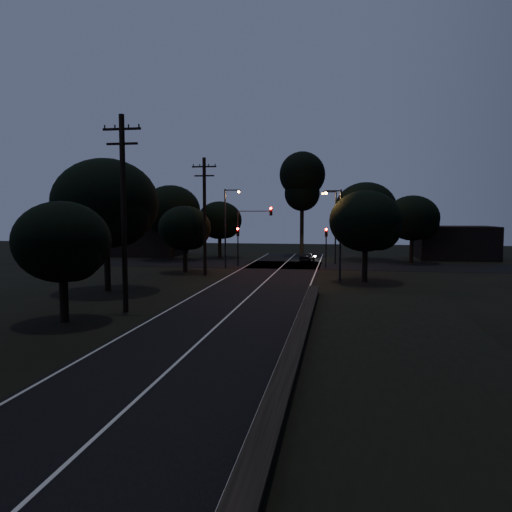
% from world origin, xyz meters
% --- Properties ---
extents(ground, '(160.00, 160.00, 0.00)m').
position_xyz_m(ground, '(0.00, 0.00, 0.00)').
color(ground, black).
extents(road_surface, '(60.00, 70.00, 0.03)m').
position_xyz_m(road_surface, '(0.00, 31.12, 0.01)').
color(road_surface, black).
rests_on(road_surface, ground).
extents(retaining_wall, '(6.93, 26.00, 1.60)m').
position_xyz_m(retaining_wall, '(7.74, 3.00, 0.62)').
color(retaining_wall, black).
rests_on(retaining_wall, ground).
extents(utility_pole_mid, '(2.20, 0.30, 11.00)m').
position_xyz_m(utility_pole_mid, '(-6.00, 15.00, 5.74)').
color(utility_pole_mid, black).
rests_on(utility_pole_mid, ground).
extents(utility_pole_far, '(2.20, 0.30, 10.50)m').
position_xyz_m(utility_pole_far, '(-6.00, 32.00, 5.48)').
color(utility_pole_far, black).
rests_on(utility_pole_far, ground).
extents(tree_left_b, '(4.88, 4.88, 6.20)m').
position_xyz_m(tree_left_b, '(-7.83, 11.90, 4.02)').
color(tree_left_b, black).
rests_on(tree_left_b, ground).
extents(tree_left_c, '(7.48, 7.48, 9.45)m').
position_xyz_m(tree_left_c, '(-10.24, 21.85, 6.11)').
color(tree_left_c, black).
rests_on(tree_left_c, ground).
extents(tree_left_d, '(4.95, 4.95, 6.29)m').
position_xyz_m(tree_left_d, '(-8.32, 33.90, 4.07)').
color(tree_left_d, black).
rests_on(tree_left_d, ground).
extents(tree_far_nw, '(5.59, 5.59, 7.09)m').
position_xyz_m(tree_far_nw, '(-8.80, 49.89, 4.59)').
color(tree_far_nw, black).
rests_on(tree_far_nw, ground).
extents(tree_far_w, '(7.00, 7.00, 8.92)m').
position_xyz_m(tree_far_w, '(-13.75, 45.86, 5.80)').
color(tree_far_w, black).
rests_on(tree_far_w, ground).
extents(tree_far_ne, '(7.35, 7.35, 9.29)m').
position_xyz_m(tree_far_ne, '(9.26, 49.85, 6.02)').
color(tree_far_ne, black).
rests_on(tree_far_ne, ground).
extents(tree_far_e, '(5.98, 5.98, 7.59)m').
position_xyz_m(tree_far_e, '(14.21, 46.88, 4.92)').
color(tree_far_e, black).
rests_on(tree_far_e, ground).
extents(tree_right_a, '(5.85, 5.85, 7.43)m').
position_xyz_m(tree_right_a, '(8.21, 29.88, 4.82)').
color(tree_right_a, black).
rests_on(tree_right_a, ground).
extents(tall_pine, '(6.02, 6.02, 13.67)m').
position_xyz_m(tall_pine, '(1.00, 55.00, 9.85)').
color(tall_pine, black).
rests_on(tall_pine, ground).
extents(building_left, '(10.00, 8.00, 4.40)m').
position_xyz_m(building_left, '(-20.00, 52.00, 2.20)').
color(building_left, black).
rests_on(building_left, ground).
extents(building_right, '(9.00, 7.00, 4.00)m').
position_xyz_m(building_right, '(20.00, 53.00, 2.00)').
color(building_right, black).
rests_on(building_right, ground).
extents(signal_left, '(0.28, 0.35, 4.10)m').
position_xyz_m(signal_left, '(-4.60, 39.99, 2.84)').
color(signal_left, black).
rests_on(signal_left, ground).
extents(signal_right, '(0.28, 0.35, 4.10)m').
position_xyz_m(signal_right, '(4.60, 39.99, 2.84)').
color(signal_right, black).
rests_on(signal_right, ground).
extents(signal_mast, '(3.70, 0.35, 6.25)m').
position_xyz_m(signal_mast, '(-2.91, 39.99, 4.34)').
color(signal_mast, black).
rests_on(signal_mast, ground).
extents(streetlight_a, '(1.66, 0.26, 8.00)m').
position_xyz_m(streetlight_a, '(-5.31, 38.00, 4.64)').
color(streetlight_a, black).
rests_on(streetlight_a, ground).
extents(streetlight_b, '(1.66, 0.26, 8.00)m').
position_xyz_m(streetlight_b, '(5.31, 44.00, 4.64)').
color(streetlight_b, black).
rests_on(streetlight_b, ground).
extents(streetlight_c, '(1.46, 0.26, 7.50)m').
position_xyz_m(streetlight_c, '(5.83, 30.00, 4.35)').
color(streetlight_c, black).
rests_on(streetlight_c, ground).
extents(car, '(1.80, 3.47, 1.13)m').
position_xyz_m(car, '(2.31, 45.75, 0.56)').
color(car, black).
rests_on(car, ground).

